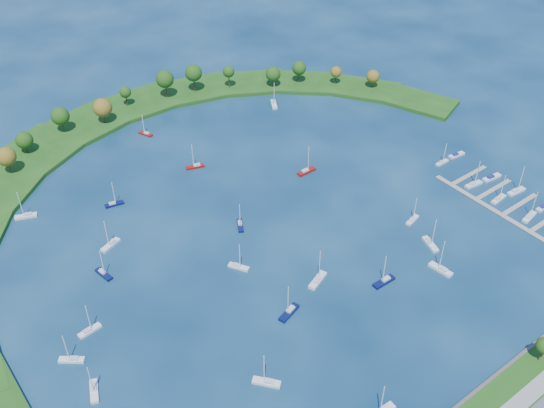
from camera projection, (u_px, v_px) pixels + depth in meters
ground at (270, 222)px, 255.85m from camera, size 700.00×700.00×0.00m
breakwater at (110, 205)px, 263.51m from camera, size 286.74×247.64×2.00m
breakwater_trees at (124, 122)px, 297.35m from camera, size 242.23×93.41×15.39m
harbor_tower at (107, 107)px, 322.00m from camera, size 2.60×2.60×4.21m
dock_system at (527, 216)px, 258.37m from camera, size 24.28×82.00×1.60m
moored_boat_0 at (267, 382)px, 194.20m from camera, size 7.48×8.40×12.96m
moored_boat_1 at (289, 312)px, 216.72m from camera, size 9.65×5.23×13.67m
moored_boat_2 at (238, 266)px, 234.54m from camera, size 6.03×7.94×11.67m
moored_boat_3 at (94, 390)px, 191.84m from camera, size 5.44×8.81×12.55m
moored_boat_4 at (441, 269)px, 233.30m from camera, size 3.73×9.65×13.82m
moored_boat_5 at (114, 203)px, 264.25m from camera, size 8.08×3.68×11.48m
moored_boat_7 at (89, 330)px, 210.39m from camera, size 8.31×3.13×11.92m
moored_boat_8 at (240, 225)px, 253.38m from camera, size 5.84×7.96×11.62m
moored_boat_9 at (26, 215)px, 257.97m from camera, size 8.99×5.47×12.80m
moored_boat_10 at (110, 244)px, 244.10m from camera, size 9.14×5.44×12.98m
moored_boat_11 at (72, 359)px, 200.99m from camera, size 7.79×6.82×11.94m
moored_boat_12 at (307, 171)px, 282.90m from camera, size 9.16×2.58×13.46m
moored_boat_13 at (195, 166)px, 285.95m from camera, size 8.68×4.94×12.31m
moored_boat_14 at (274, 104)px, 331.08m from camera, size 6.83×9.13×13.38m
moored_boat_15 at (412, 219)px, 256.11m from camera, size 7.77×3.78×11.01m
moored_boat_16 at (430, 243)px, 244.50m from camera, size 5.25×9.31×13.19m
moored_boat_17 at (384, 281)px, 228.41m from camera, size 9.22×2.77×13.47m
moored_boat_18 at (318, 280)px, 228.85m from camera, size 10.01×6.05×14.24m
moored_boat_19 at (146, 133)px, 308.05m from camera, size 4.83×7.72×11.01m
moored_boat_20 at (104, 273)px, 231.53m from camera, size 3.64×8.48×12.07m
docked_boat_4 at (529, 216)px, 257.52m from camera, size 8.93×3.87×12.70m
docked_boat_5 at (544, 207)px, 262.91m from camera, size 8.40×2.55×1.70m
docked_boat_6 at (499, 198)px, 266.94m from camera, size 8.59×3.17×12.34m
docked_boat_7 at (516, 191)px, 271.14m from camera, size 9.26×3.41×13.31m
docked_boat_8 at (474, 184)px, 275.11m from camera, size 8.71×3.43×12.47m
docked_boat_9 at (492, 177)px, 279.25m from camera, size 9.51×3.75×1.89m
docked_boat_10 at (442, 162)px, 288.59m from camera, size 7.08×2.03×10.38m
docked_boat_11 at (456, 155)px, 293.48m from camera, size 8.55×3.46×1.69m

